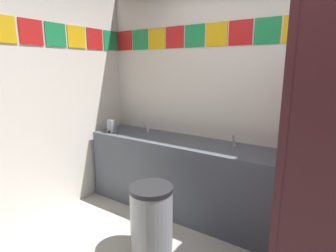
{
  "coord_description": "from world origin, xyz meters",
  "views": [
    {
      "loc": [
        0.58,
        -1.29,
        1.63
      ],
      "look_at": [
        -0.86,
        0.87,
        1.07
      ],
      "focal_mm": 28.83,
      "sensor_mm": 36.0,
      "label": 1
    }
  ],
  "objects": [
    {
      "name": "wall_back",
      "position": [
        0.0,
        1.51,
        1.29
      ],
      "size": [
        4.15,
        0.09,
        2.57
      ],
      "color": "silver",
      "rests_on": "ground_plane"
    },
    {
      "name": "wall_side",
      "position": [
        -2.11,
        0.0,
        1.29
      ],
      "size": [
        0.09,
        2.94,
        2.57
      ],
      "color": "silver",
      "rests_on": "ground_plane"
    },
    {
      "name": "vanity_counter",
      "position": [
        -0.89,
        1.19,
        0.43
      ],
      "size": [
        2.26,
        0.56,
        0.84
      ],
      "color": "#4C515B",
      "rests_on": "ground_plane"
    },
    {
      "name": "faucet_left",
      "position": [
        -1.46,
        1.28,
        0.89
      ],
      "size": [
        0.04,
        0.1,
        0.14
      ],
      "color": "silver",
      "rests_on": "vanity_counter"
    },
    {
      "name": "faucet_right",
      "position": [
        -0.33,
        1.28,
        0.89
      ],
      "size": [
        0.04,
        0.1,
        0.14
      ],
      "color": "silver",
      "rests_on": "vanity_counter"
    },
    {
      "name": "soap_dispenser",
      "position": [
        -1.82,
        1.03,
        0.92
      ],
      "size": [
        0.09,
        0.09,
        0.16
      ],
      "color": "gray",
      "rests_on": "vanity_counter"
    },
    {
      "name": "stall_divider",
      "position": [
        0.53,
        0.43,
        1.0
      ],
      "size": [
        0.92,
        1.55,
        2.0
      ],
      "color": "#471E23",
      "rests_on": "ground_plane"
    },
    {
      "name": "trash_bin",
      "position": [
        -0.75,
        0.44,
        0.31
      ],
      "size": [
        0.39,
        0.39,
        0.62
      ],
      "color": "#999EA3",
      "rests_on": "ground_plane"
    }
  ]
}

